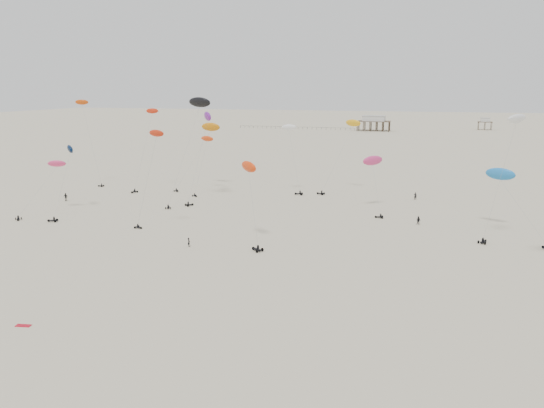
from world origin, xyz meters
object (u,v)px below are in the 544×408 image
(pavilion_main, at_px, (374,124))
(spectator_0, at_px, (189,247))
(rig_3, at_px, (47,177))
(rig_8, at_px, (66,168))
(pavilion_small, at_px, (485,125))

(pavilion_main, height_order, spectator_0, pavilion_main)
(pavilion_main, relative_size, spectator_0, 10.85)
(rig_3, bearing_deg, spectator_0, 123.04)
(rig_3, distance_m, rig_8, 4.92)
(spectator_0, bearing_deg, rig_8, 34.00)
(pavilion_main, bearing_deg, rig_8, -99.03)
(rig_8, distance_m, spectator_0, 41.79)
(spectator_0, bearing_deg, pavilion_main, -33.16)
(rig_3, bearing_deg, rig_8, 153.68)
(pavilion_small, bearing_deg, rig_3, -111.98)
(pavilion_small, relative_size, rig_3, 0.62)
(pavilion_main, bearing_deg, spectator_0, -90.65)
(rig_3, bearing_deg, pavilion_small, -148.64)
(pavilion_small, height_order, rig_8, rig_8)
(pavilion_main, distance_m, rig_8, 256.45)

